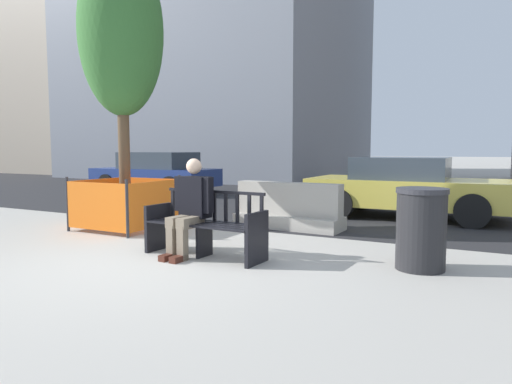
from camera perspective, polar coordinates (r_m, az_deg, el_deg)
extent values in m
plane|color=#B7B2A8|center=(6.00, -13.76, -8.65)|extent=(200.00, 200.00, 0.00)
cube|color=#28282B|center=(13.70, 11.02, -0.79)|extent=(120.00, 12.00, 0.01)
cube|color=black|center=(6.69, -12.12, -4.31)|extent=(0.08, 0.51, 0.66)
cube|color=black|center=(5.72, 0.11, -5.82)|extent=(0.08, 0.51, 0.66)
cube|color=black|center=(6.19, -6.48, -6.00)|extent=(0.06, 0.33, 0.45)
cube|color=black|center=(5.97, -7.84, -4.24)|extent=(1.60, 0.16, 0.02)
cube|color=black|center=(6.06, -7.16, -4.09)|extent=(1.60, 0.16, 0.02)
cube|color=black|center=(6.15, -6.50, -3.95)|extent=(1.60, 0.16, 0.02)
cube|color=black|center=(6.24, -5.87, -3.81)|extent=(1.60, 0.16, 0.02)
cube|color=black|center=(6.33, -5.24, -3.67)|extent=(1.60, 0.16, 0.02)
cube|color=black|center=(6.29, -5.22, 0.05)|extent=(1.60, 0.12, 0.04)
cube|color=black|center=(6.77, -10.36, -1.42)|extent=(0.05, 0.03, 0.38)
cube|color=black|center=(6.65, -9.14, -1.52)|extent=(0.05, 0.03, 0.38)
cube|color=black|center=(6.53, -7.87, -1.63)|extent=(0.05, 0.03, 0.38)
cube|color=black|center=(6.42, -6.56, -1.73)|extent=(0.05, 0.03, 0.38)
cube|color=black|center=(6.31, -5.21, -1.85)|extent=(0.05, 0.03, 0.38)
cube|color=black|center=(6.20, -3.80, -1.96)|extent=(0.05, 0.03, 0.38)
cube|color=black|center=(6.10, -2.35, -2.08)|extent=(0.05, 0.03, 0.38)
cube|color=black|center=(6.00, -0.85, -2.19)|extent=(0.05, 0.03, 0.38)
cube|color=black|center=(5.90, 0.71, -2.31)|extent=(0.05, 0.03, 0.38)
cube|color=black|center=(6.63, -12.29, -1.64)|extent=(0.07, 0.46, 0.03)
cube|color=black|center=(5.65, 0.00, -2.71)|extent=(0.07, 0.46, 0.03)
cube|color=black|center=(6.28, -7.61, -0.62)|extent=(0.41, 0.26, 0.56)
sphere|color=beige|center=(6.23, -7.77, 3.21)|extent=(0.21, 0.21, 0.21)
cube|color=#7F705B|center=(6.21, -9.49, -3.60)|extent=(0.16, 0.45, 0.14)
cube|color=#7F705B|center=(6.09, -8.19, -3.75)|extent=(0.16, 0.45, 0.14)
cube|color=#7F705B|center=(6.12, -10.48, -6.16)|extent=(0.12, 0.12, 0.45)
cube|color=#7F705B|center=(6.01, -9.18, -6.36)|extent=(0.12, 0.12, 0.45)
cube|color=#4C2319|center=(6.10, -10.95, -7.98)|extent=(0.12, 0.27, 0.08)
cube|color=#4C2319|center=(5.99, -9.65, -8.22)|extent=(0.12, 0.27, 0.08)
cube|color=black|center=(6.41, -9.50, -0.17)|extent=(0.10, 0.12, 0.48)
cube|color=black|center=(6.10, -5.98, -0.39)|extent=(0.10, 0.12, 0.48)
cube|color=#ADA89E|center=(8.40, 4.07, -3.71)|extent=(2.03, 0.76, 0.24)
cube|color=#ADA89E|center=(8.34, 4.09, -0.86)|extent=(2.01, 0.38, 0.60)
cylinder|color=brown|center=(8.58, -16.14, 4.54)|extent=(0.20, 0.20, 2.70)
ellipsoid|color=#387033|center=(8.83, -16.52, 18.74)|extent=(1.48, 1.48, 2.97)
cylinder|color=#2D2D33|center=(8.66, -22.49, -1.41)|extent=(0.05, 0.05, 0.96)
cylinder|color=#2D2D33|center=(7.66, -15.81, -2.04)|extent=(0.05, 0.05, 0.96)
cylinder|color=#2D2D33|center=(9.61, -16.15, -0.60)|extent=(0.05, 0.05, 0.96)
cylinder|color=#2D2D33|center=(8.71, -9.54, -1.05)|extent=(0.05, 0.05, 0.96)
cube|color=orange|center=(8.15, -19.35, -1.71)|extent=(1.39, 0.03, 0.81)
cube|color=orange|center=(9.14, -13.01, -0.82)|extent=(1.39, 0.03, 0.81)
cube|color=orange|center=(9.12, -19.15, -0.99)|extent=(0.03, 1.39, 0.81)
cube|color=orange|center=(8.17, -12.47, -1.52)|extent=(0.03, 1.39, 0.81)
cube|color=#DBC64C|center=(10.16, 18.53, -0.02)|extent=(4.08, 1.88, 0.56)
cube|color=#38424C|center=(10.15, 17.71, 2.88)|extent=(1.87, 1.64, 0.46)
cylinder|color=black|center=(10.94, 25.72, -1.07)|extent=(0.64, 0.22, 0.64)
cylinder|color=black|center=(9.20, 25.44, -2.16)|extent=(0.64, 0.22, 0.64)
cylinder|color=black|center=(11.28, 12.84, -0.50)|extent=(0.64, 0.22, 0.64)
cylinder|color=black|center=(9.60, 10.25, -1.44)|extent=(0.64, 0.22, 0.64)
cube|color=navy|center=(15.47, -12.53, 1.86)|extent=(4.19, 1.79, 0.56)
cube|color=#38424C|center=(15.34, -12.09, 3.89)|extent=(2.28, 1.57, 0.53)
cylinder|color=black|center=(15.74, -18.09, 0.98)|extent=(0.64, 0.22, 0.64)
cylinder|color=black|center=(16.95, -14.10, 1.37)|extent=(0.64, 0.22, 0.64)
cylinder|color=black|center=(14.02, -10.60, 0.66)|extent=(0.64, 0.22, 0.64)
cylinder|color=black|center=(15.37, -6.81, 1.11)|extent=(0.64, 0.22, 0.64)
cylinder|color=#232326|center=(5.80, 19.93, -4.66)|extent=(0.58, 0.58, 0.92)
cylinder|color=#2D2D33|center=(5.74, 20.08, 0.16)|extent=(0.60, 0.60, 0.06)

